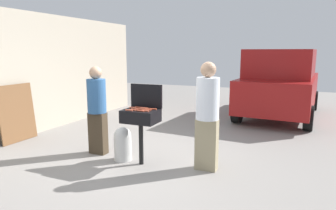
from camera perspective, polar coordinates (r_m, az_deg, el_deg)
ground_plane at (r=5.52m, az=-5.14°, el=-10.85°), size 24.00×24.00×0.00m
house_wall_side at (r=8.08m, az=-23.42°, el=5.48°), size 0.24×8.00×2.87m
bbq_grill at (r=5.26m, az=-5.15°, el=-2.49°), size 0.60×0.44×0.98m
grill_lid_open at (r=5.38m, az=-4.09°, el=1.69°), size 0.60×0.05×0.42m
hot_dog_0 at (r=5.22m, az=-2.83°, el=-0.75°), size 0.13×0.03×0.03m
hot_dog_1 at (r=5.06m, az=-4.26°, el=-1.10°), size 0.13×0.03×0.03m
hot_dog_2 at (r=5.24m, az=-5.58°, el=-0.73°), size 0.13×0.04×0.03m
hot_dog_3 at (r=5.17m, az=-6.71°, el=-0.92°), size 0.13×0.03×0.03m
hot_dog_4 at (r=5.21m, az=-4.28°, el=-0.78°), size 0.13×0.03×0.03m
hot_dog_5 at (r=5.19m, az=-5.17°, el=-0.83°), size 0.13×0.03×0.03m
hot_dog_6 at (r=5.14m, az=-3.90°, el=-0.93°), size 0.13×0.03×0.03m
hot_dog_7 at (r=5.21m, az=-6.25°, el=-0.82°), size 0.13×0.04×0.03m
hot_dog_8 at (r=5.37m, az=-6.64°, el=-0.49°), size 0.13×0.03×0.03m
hot_dog_9 at (r=5.07m, az=-5.21°, el=-1.10°), size 0.13×0.03×0.03m
hot_dog_10 at (r=5.22m, az=-3.67°, el=-0.76°), size 0.13×0.03×0.03m
hot_dog_11 at (r=5.38m, az=-5.59°, el=-0.45°), size 0.13×0.03×0.03m
hot_dog_12 at (r=5.14m, az=-7.32°, el=-0.98°), size 0.13×0.04×0.03m
hot_dog_13 at (r=5.32m, az=-4.37°, el=-0.55°), size 0.13×0.03×0.03m
hot_dog_14 at (r=5.30m, az=-4.61°, el=-0.60°), size 0.13×0.04×0.03m
propane_tank at (r=5.62m, az=-8.48°, el=-7.09°), size 0.32×0.32×0.62m
person_left at (r=5.94m, az=-13.19°, el=-0.40°), size 0.35×0.35×1.69m
person_right at (r=5.01m, az=7.40°, el=-1.40°), size 0.38×0.38×1.80m
parked_minivan at (r=9.81m, az=20.38°, el=3.92°), size 2.28×4.52×2.02m
leaning_board at (r=7.43m, az=-26.51°, el=-1.38°), size 0.14×0.90×1.26m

